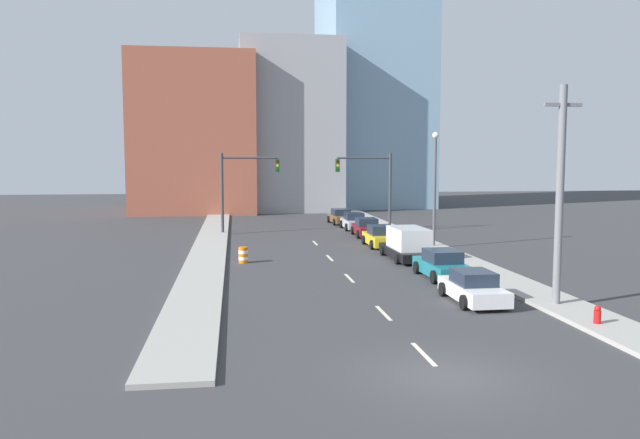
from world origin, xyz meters
name	(u,v)px	position (x,y,z in m)	size (l,w,h in m)	color
ground_plane	(445,376)	(0.00, 0.00, 0.00)	(200.00, 200.00, 0.00)	#38383A
sidewalk_left	(217,223)	(-7.61, 44.16, 0.08)	(2.35, 88.32, 0.17)	#9E9B93
sidewalk_right	(371,221)	(7.61, 44.16, 0.08)	(2.35, 88.32, 0.17)	#9E9B93
lane_stripe_at_2m	(424,354)	(0.00, 2.00, 0.00)	(0.16, 2.40, 0.01)	beige
lane_stripe_at_7m	(383,313)	(0.00, 7.34, 0.00)	(0.16, 2.40, 0.01)	beige
lane_stripe_at_15m	(349,278)	(0.00, 14.82, 0.00)	(0.16, 2.40, 0.01)	beige
lane_stripe_at_22m	(330,258)	(0.00, 21.56, 0.00)	(0.16, 2.40, 0.01)	beige
lane_stripe_at_29m	(315,243)	(0.00, 28.67, 0.00)	(0.16, 2.40, 0.01)	beige
building_brick_left	(196,136)	(-10.40, 60.19, 9.05)	(14.00, 16.00, 18.09)	#9E513D
building_office_center	(287,129)	(0.90, 64.19, 10.07)	(12.00, 20.00, 20.14)	#99999E
building_glass_right	(371,61)	(12.83, 68.19, 19.49)	(13.00, 20.00, 38.98)	#7A9EB7
traffic_signal_left	(238,181)	(-5.53, 35.16, 4.35)	(4.83, 0.35, 6.68)	#38383D
traffic_signal_right	(375,181)	(5.94, 35.16, 4.35)	(4.83, 0.35, 6.68)	#38383D
utility_pole_right_near	(560,195)	(7.33, 7.32, 4.68)	(1.60, 0.32, 9.12)	slate
traffic_barrel	(243,255)	(-5.38, 20.43, 0.47)	(0.56, 0.56, 0.95)	orange
street_lamp	(435,181)	(7.88, 25.09, 4.67)	(0.44, 0.44, 8.01)	#4C4C51
fire_hydrant	(597,317)	(7.18, 4.11, 0.41)	(0.26, 0.26, 0.84)	red
sedan_white	(473,288)	(4.28, 8.71, 0.63)	(2.02, 4.26, 1.37)	silver
sedan_teal	(442,265)	(4.77, 14.21, 0.67)	(2.15, 4.55, 1.47)	#196B75
box_truck_black	(408,244)	(4.67, 20.32, 0.94)	(2.53, 5.63, 1.99)	black
sedan_yellow	(381,237)	(4.39, 26.21, 0.68)	(2.15, 4.32, 1.50)	gold
sedan_maroon	(367,228)	(4.63, 32.25, 0.67)	(2.13, 4.51, 1.47)	maroon
sedan_silver	(354,222)	(4.59, 37.34, 0.68)	(2.02, 4.28, 1.49)	#B2B2BC
sedan_brown	(341,217)	(4.25, 42.32, 0.66)	(2.19, 4.54, 1.45)	brown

